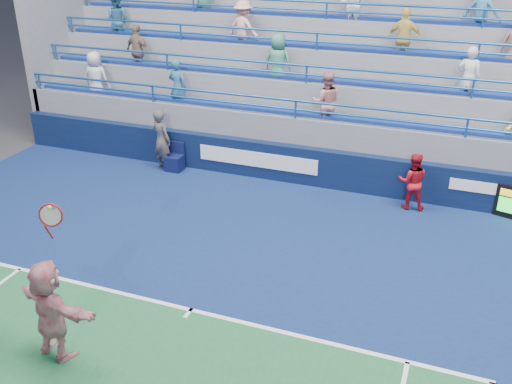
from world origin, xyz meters
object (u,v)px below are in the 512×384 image
at_px(tennis_player, 51,310).
at_px(line_judge, 162,140).
at_px(ball_girl, 412,181).
at_px(judge_chair, 175,162).

bearing_deg(tennis_player, line_judge, 106.31).
xyz_separation_m(tennis_player, ball_girl, (5.01, 7.86, -0.17)).
relative_size(judge_chair, tennis_player, 0.28).
bearing_deg(judge_chair, line_judge, -176.44).
xyz_separation_m(tennis_player, line_judge, (-2.32, 7.93, -0.00)).
xyz_separation_m(judge_chair, line_judge, (-0.39, -0.02, 0.66)).
bearing_deg(ball_girl, judge_chair, -9.17).
bearing_deg(judge_chair, ball_girl, -0.77).
bearing_deg(tennis_player, ball_girl, 57.47).
bearing_deg(line_judge, tennis_player, 126.80).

